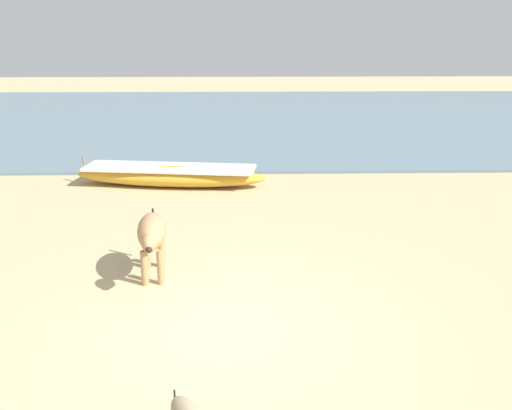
% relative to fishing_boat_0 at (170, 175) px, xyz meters
% --- Properties ---
extents(ground, '(80.00, 80.00, 0.00)m').
position_rel_fishing_boat_0_xyz_m(ground, '(1.64, -7.30, -0.28)').
color(ground, tan).
extents(sea_water, '(60.00, 20.00, 0.08)m').
position_rel_fishing_boat_0_xyz_m(sea_water, '(1.64, 11.14, -0.24)').
color(sea_water, slate).
rests_on(sea_water, ground).
extents(fishing_boat_0, '(5.09, 1.71, 0.72)m').
position_rel_fishing_boat_0_xyz_m(fishing_boat_0, '(0.00, 0.00, 0.00)').
color(fishing_boat_0, gold).
rests_on(fishing_boat_0, ground).
extents(cow_adult_tan, '(0.59, 1.62, 1.05)m').
position_rel_fishing_boat_0_xyz_m(cow_adult_tan, '(0.41, -5.62, 0.47)').
color(cow_adult_tan, tan).
rests_on(cow_adult_tan, ground).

